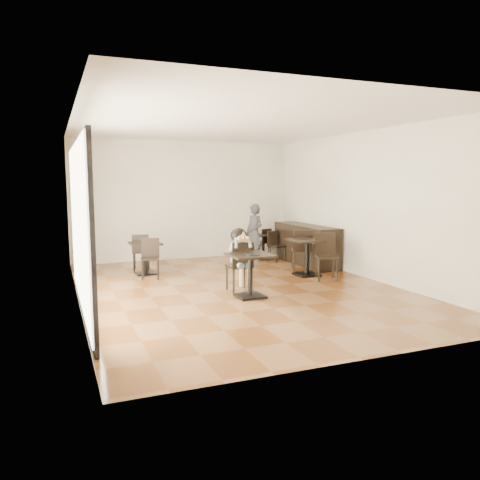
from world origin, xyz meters
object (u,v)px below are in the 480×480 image
cafe_table_left (146,258)px  chair_left_a (141,252)px  chair_back_a (263,242)px  cafe_table_mid (307,257)px  child_table (250,276)px  cafe_table_back (263,247)px  chair_back_b (277,246)px  child_chair (239,266)px  chair_mid_a (301,250)px  chair_mid_b (327,257)px  chair_left_b (150,259)px  child (239,260)px  adult_patron (254,233)px

cafe_table_left → chair_left_a: bearing=90.0°
cafe_table_left → chair_back_a: 3.77m
cafe_table_mid → chair_left_a: chair_left_a is taller
child_table → cafe_table_back: (2.05, 3.86, -0.07)m
chair_back_a → chair_back_b: size_ratio=1.00×
chair_back_a → chair_back_b: same height
child_table → child_chair: size_ratio=0.83×
cafe_table_left → chair_mid_a: size_ratio=0.73×
chair_mid_b → chair_left_b: (-3.50, 1.55, -0.06)m
chair_left_a → child: bearing=129.3°
chair_mid_a → chair_left_b: size_ratio=1.14×
child_chair → adult_patron: adult_patron is taller
child_table → chair_back_b: bearing=56.6°
cafe_table_left → chair_back_a: size_ratio=0.91×
child_chair → cafe_table_mid: (1.97, 0.81, -0.07)m
cafe_table_mid → chair_mid_b: 0.58m
child → adult_patron: bearing=61.4°
chair_left_a → chair_back_b: 3.55m
chair_left_a → chair_left_b: bearing=104.1°
adult_patron → chair_mid_b: adult_patron is taller
chair_mid_b → adult_patron: bearing=122.5°
cafe_table_left → chair_left_a: chair_left_a is taller
adult_patron → chair_left_a: size_ratio=1.74×
child_table → child_chair: child_chair is taller
cafe_table_left → cafe_table_back: size_ratio=1.09×
child_table → cafe_table_left: 3.21m
child_table → cafe_table_mid: bearing=34.6°
child_chair → chair_mid_a: size_ratio=0.97×
adult_patron → chair_back_a: (0.54, 0.64, -0.36)m
child_table → adult_patron: 3.93m
child_chair → chair_left_b: bearing=-52.9°
chair_mid_a → chair_left_a: bearing=-1.6°
child → cafe_table_mid: bearing=22.3°
child_table → chair_back_b: (2.18, 3.31, -0.00)m
cafe_table_left → chair_left_b: 0.55m
chair_left_a → cafe_table_mid: bearing=161.9°
adult_patron → chair_mid_a: bearing=-2.4°
child_table → chair_back_a: (2.18, 4.20, -0.00)m
chair_back_a → adult_patron: bearing=30.6°
cafe_table_mid → child_chair: bearing=-157.7°
child → chair_mid_a: (2.14, 1.36, -0.11)m
chair_mid_b → chair_left_a: size_ratio=1.14×
cafe_table_mid → cafe_table_back: 2.50m
child_chair → chair_left_a: (-1.37, 2.91, -0.05)m
chair_mid_a → adult_patron: bearing=-50.9°
cafe_table_left → chair_back_b: chair_back_b is taller
child_chair → cafe_table_left: child_chair is taller
chair_mid_a → cafe_table_mid: bearing=95.3°
chair_mid_a → chair_back_a: 2.29m
chair_mid_a → chair_left_b: bearing=15.0°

